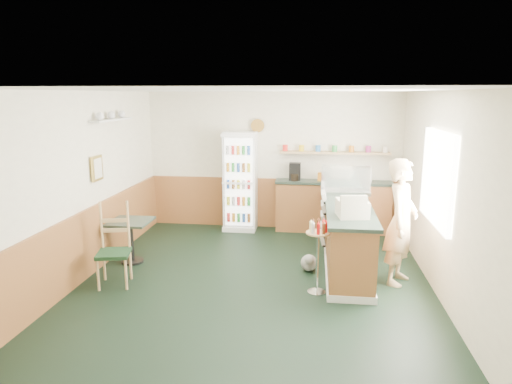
% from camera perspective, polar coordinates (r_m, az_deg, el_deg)
% --- Properties ---
extents(ground, '(6.00, 6.00, 0.00)m').
position_cam_1_polar(ground, '(6.58, -0.42, -11.61)').
color(ground, black).
rests_on(ground, ground).
extents(room_envelope, '(5.04, 6.02, 2.72)m').
position_cam_1_polar(room_envelope, '(6.87, -1.49, 2.70)').
color(room_envelope, '#ECE5C9').
rests_on(room_envelope, ground).
extents(service_counter, '(0.68, 3.01, 1.01)m').
position_cam_1_polar(service_counter, '(7.40, 11.19, -5.33)').
color(service_counter, brown).
rests_on(service_counter, ground).
extents(back_counter, '(2.24, 0.42, 1.69)m').
position_cam_1_polar(back_counter, '(9.03, 9.50, -1.52)').
color(back_counter, brown).
rests_on(back_counter, ground).
extents(drinks_fridge, '(0.64, 0.54, 1.94)m').
position_cam_1_polar(drinks_fridge, '(8.99, -1.98, 1.34)').
color(drinks_fridge, white).
rests_on(drinks_fridge, ground).
extents(display_case, '(0.81, 0.43, 0.46)m').
position_cam_1_polar(display_case, '(7.81, 11.14, 1.49)').
color(display_case, silver).
rests_on(display_case, service_counter).
extents(cash_register, '(0.45, 0.47, 0.23)m').
position_cam_1_polar(cash_register, '(6.37, 11.94, -2.00)').
color(cash_register, beige).
rests_on(cash_register, service_counter).
extents(shopkeeper, '(0.63, 0.72, 1.79)m').
position_cam_1_polar(shopkeeper, '(6.72, 17.68, -3.59)').
color(shopkeeper, tan).
rests_on(shopkeeper, ground).
extents(condiment_stand, '(0.32, 0.32, 1.00)m').
position_cam_1_polar(condiment_stand, '(6.18, 7.73, -6.67)').
color(condiment_stand, silver).
rests_on(condiment_stand, ground).
extents(newspaper_rack, '(0.09, 0.44, 0.88)m').
position_cam_1_polar(newspaper_rack, '(7.56, 8.44, -3.22)').
color(newspaper_rack, black).
rests_on(newspaper_rack, ground).
extents(cafe_table, '(0.63, 0.63, 0.69)m').
position_cam_1_polar(cafe_table, '(7.55, -15.38, -4.97)').
color(cafe_table, black).
rests_on(cafe_table, ground).
extents(cafe_chair, '(0.52, 0.52, 1.17)m').
position_cam_1_polar(cafe_chair, '(6.78, -17.11, -5.94)').
color(cafe_chair, black).
rests_on(cafe_chair, ground).
extents(dog_doorstop, '(0.25, 0.33, 0.30)m').
position_cam_1_polar(dog_doorstop, '(7.07, 6.64, -8.72)').
color(dog_doorstop, '#999994').
rests_on(dog_doorstop, ground).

